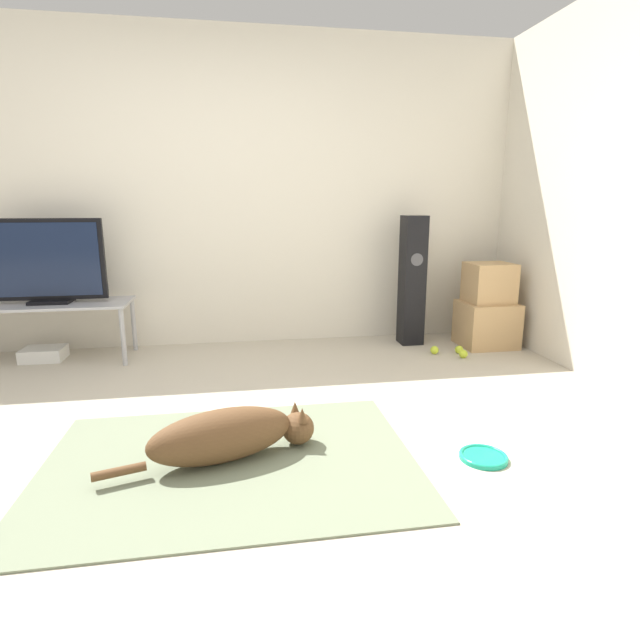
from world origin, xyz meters
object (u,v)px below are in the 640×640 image
at_px(tv, 47,262).
at_px(game_console, 44,354).
at_px(tv_stand, 53,309).
at_px(tennis_ball_by_boxes, 434,350).
at_px(tennis_ball_loose_on_carpet, 459,350).
at_px(floor_speaker, 412,281).
at_px(tennis_ball_near_speaker, 463,354).
at_px(cardboard_box_lower, 487,324).
at_px(dog, 230,435).
at_px(frisbee, 483,457).
at_px(cardboard_box_upper, 489,283).

relative_size(tv, game_console, 2.71).
relative_size(tv_stand, tennis_ball_by_boxes, 17.07).
bearing_deg(tennis_ball_loose_on_carpet, floor_speaker, 126.83).
height_order(tv_stand, tennis_ball_near_speaker, tv_stand).
xyz_separation_m(cardboard_box_lower, game_console, (-3.58, 0.18, -0.14)).
relative_size(dog, tennis_ball_by_boxes, 14.96).
distance_m(dog, tv_stand, 2.25).
bearing_deg(tennis_ball_by_boxes, tv, 173.83).
bearing_deg(tv, tennis_ball_by_boxes, -6.17).
height_order(cardboard_box_lower, game_console, cardboard_box_lower).
distance_m(frisbee, cardboard_box_upper, 2.15).
relative_size(frisbee, tv_stand, 0.20).
distance_m(tennis_ball_loose_on_carpet, game_console, 3.27).
height_order(frisbee, tv, tv).
height_order(floor_speaker, game_console, floor_speaker).
height_order(tv_stand, tennis_ball_by_boxes, tv_stand).
bearing_deg(tv_stand, cardboard_box_lower, -2.45).
distance_m(frisbee, tv, 3.28).
xyz_separation_m(frisbee, cardboard_box_lower, (0.96, 1.84, 0.18)).
bearing_deg(floor_speaker, tv_stand, -179.16).
xyz_separation_m(cardboard_box_lower, tv_stand, (-3.46, 0.15, 0.22)).
xyz_separation_m(tennis_ball_near_speaker, game_console, (-3.23, 0.49, 0.02)).
bearing_deg(cardboard_box_upper, floor_speaker, 164.03).
distance_m(floor_speaker, tennis_ball_loose_on_carpet, 0.70).
bearing_deg(game_console, cardboard_box_upper, -2.69).
distance_m(dog, tv, 2.33).
distance_m(cardboard_box_lower, cardboard_box_upper, 0.35).
height_order(dog, tennis_ball_by_boxes, dog).
height_order(tv_stand, tv, tv).
height_order(cardboard_box_lower, tv, tv).
height_order(cardboard_box_lower, cardboard_box_upper, cardboard_box_upper).
bearing_deg(dog, tv_stand, 126.38).
relative_size(dog, tv_stand, 0.88).
bearing_deg(tv_stand, dog, -53.62).
xyz_separation_m(cardboard_box_upper, floor_speaker, (-0.61, 0.18, 0.01)).
height_order(tv_stand, tennis_ball_loose_on_carpet, tv_stand).
bearing_deg(floor_speaker, frisbee, -99.81).
xyz_separation_m(cardboard_box_lower, tennis_ball_loose_on_carpet, (-0.33, -0.19, -0.16)).
distance_m(cardboard_box_upper, tennis_ball_by_boxes, 0.76).
bearing_deg(tennis_ball_loose_on_carpet, dog, -141.06).
relative_size(cardboard_box_upper, tennis_ball_loose_on_carpet, 5.43).
distance_m(cardboard_box_upper, tennis_ball_near_speaker, 0.70).
distance_m(frisbee, game_console, 3.31).
height_order(dog, cardboard_box_lower, cardboard_box_lower).
bearing_deg(tv, dog, -53.66).
bearing_deg(game_console, frisbee, -37.61).
distance_m(floor_speaker, tv_stand, 2.86).
distance_m(tv, tennis_ball_loose_on_carpet, 3.24).
xyz_separation_m(dog, cardboard_box_upper, (2.14, 1.67, 0.41)).
height_order(cardboard_box_lower, tv_stand, tv_stand).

